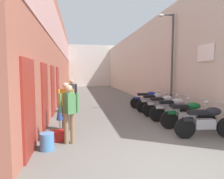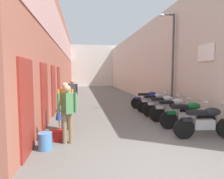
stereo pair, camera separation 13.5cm
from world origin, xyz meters
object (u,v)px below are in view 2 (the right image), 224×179
object	(u,v)px
motorcycle_second	(188,114)
street_lamp	(171,55)
water_jug_near_door	(45,141)
plastic_crate	(57,135)
motorcycle_sixth	(149,99)
motorcycle_fourth	(164,105)
motorcycle_fifth	(155,102)
motorcycle_nearest	(206,122)
pedestrian_by_doorway	(67,109)
pedestrian_mid_alley	(65,102)
umbrella_leaning	(58,111)
pedestrian_further_down	(72,93)
motorcycle_third	(173,109)

from	to	relation	value
motorcycle_second	street_lamp	xyz separation A→B (m)	(0.70, 2.77, 2.19)
water_jug_near_door	plastic_crate	xyz separation A→B (m)	(0.21, 0.62, -0.07)
motorcycle_sixth	plastic_crate	size ratio (longest dim) A/B	4.18
motorcycle_fourth	motorcycle_fifth	world-z (taller)	same
motorcycle_nearest	pedestrian_by_doorway	world-z (taller)	pedestrian_by_doorway
pedestrian_mid_alley	water_jug_near_door	world-z (taller)	pedestrian_mid_alley
umbrella_leaning	pedestrian_by_doorway	bearing A→B (deg)	-71.16
motorcycle_second	pedestrian_further_down	xyz separation A→B (m)	(-3.91, 3.50, 0.42)
plastic_crate	motorcycle_second	bearing A→B (deg)	5.85
motorcycle_nearest	pedestrian_mid_alley	size ratio (longest dim) A/B	1.18
motorcycle_third	pedestrian_further_down	world-z (taller)	pedestrian_further_down
motorcycle_nearest	umbrella_leaning	size ratio (longest dim) A/B	1.91
motorcycle_nearest	motorcycle_second	bearing A→B (deg)	90.00
motorcycle_sixth	water_jug_near_door	xyz separation A→B (m)	(-4.39, -4.83, -0.29)
motorcycle_nearest	plastic_crate	size ratio (longest dim) A/B	4.19
street_lamp	motorcycle_fifth	bearing A→B (deg)	170.94
motorcycle_fifth	water_jug_near_door	world-z (taller)	motorcycle_fifth
motorcycle_fourth	pedestrian_further_down	world-z (taller)	pedestrian_further_down
pedestrian_further_down	umbrella_leaning	distance (m)	3.21
motorcycle_fourth	umbrella_leaning	world-z (taller)	motorcycle_fourth
motorcycle_nearest	umbrella_leaning	bearing A→B (deg)	163.30
motorcycle_second	plastic_crate	world-z (taller)	motorcycle_second
motorcycle_third	umbrella_leaning	distance (m)	4.27
motorcycle_nearest	motorcycle_second	distance (m)	0.96
motorcycle_second	pedestrian_further_down	distance (m)	5.26
pedestrian_mid_alley	umbrella_leaning	xyz separation A→B (m)	(-0.20, -0.25, -0.24)
water_jug_near_door	pedestrian_by_doorway	bearing A→B (deg)	33.96
motorcycle_fifth	street_lamp	world-z (taller)	street_lamp
motorcycle_fifth	pedestrian_by_doorway	size ratio (longest dim) A/B	1.18
motorcycle_third	pedestrian_further_down	distance (m)	4.64
motorcycle_fourth	umbrella_leaning	size ratio (longest dim) A/B	1.91
motorcycle_sixth	pedestrian_mid_alley	xyz separation A→B (m)	(-4.01, -3.22, 0.42)
motorcycle_nearest	pedestrian_further_down	size ratio (longest dim) A/B	1.18
motorcycle_fourth	motorcycle_sixth	distance (m)	1.87
pedestrian_by_doorway	street_lamp	world-z (taller)	street_lamp
pedestrian_further_down	pedestrian_mid_alley	bearing A→B (deg)	-91.92
plastic_crate	pedestrian_by_doorway	bearing A→B (deg)	-40.38
motorcycle_second	motorcycle_fourth	xyz separation A→B (m)	(0.00, 1.91, 0.00)
motorcycle_third	umbrella_leaning	bearing A→B (deg)	-170.19
motorcycle_sixth	street_lamp	xyz separation A→B (m)	(0.70, -1.01, 2.19)
motorcycle_second	motorcycle_third	distance (m)	1.03
motorcycle_sixth	plastic_crate	bearing A→B (deg)	-134.81
motorcycle_fifth	motorcycle_sixth	bearing A→B (deg)	90.01
motorcycle_nearest	pedestrian_further_down	bearing A→B (deg)	131.29
motorcycle_third	pedestrian_mid_alley	distance (m)	4.06
motorcycle_fourth	pedestrian_further_down	bearing A→B (deg)	157.90
water_jug_near_door	motorcycle_third	bearing A→B (deg)	25.37
motorcycle_fifth	pedestrian_mid_alley	bearing A→B (deg)	-149.88
water_jug_near_door	umbrella_leaning	distance (m)	1.44
motorcycle_nearest	motorcycle_sixth	bearing A→B (deg)	90.00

